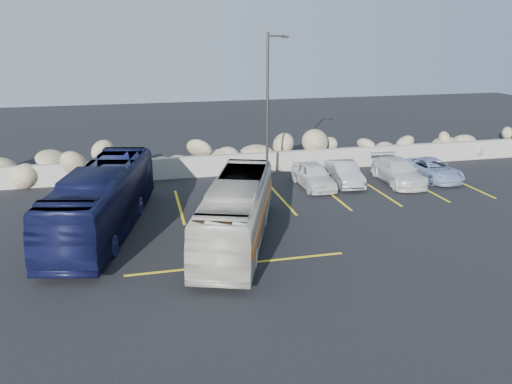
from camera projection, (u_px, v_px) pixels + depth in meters
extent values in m
plane|color=black|center=(266.00, 264.00, 17.99)|extent=(90.00, 90.00, 0.00)
cube|color=gray|center=(214.00, 165.00, 28.93)|extent=(60.00, 0.40, 1.20)
cube|color=yellow|center=(179.00, 206.00, 23.92)|extent=(0.12, 5.00, 0.01)
cube|color=yellow|center=(281.00, 198.00, 25.05)|extent=(0.12, 5.00, 0.01)
cube|color=yellow|center=(332.00, 195.00, 25.65)|extent=(0.12, 5.00, 0.01)
cube|color=yellow|center=(378.00, 191.00, 26.23)|extent=(0.12, 5.00, 0.01)
cube|color=yellow|center=(422.00, 188.00, 26.80)|extent=(0.12, 5.00, 0.01)
cube|color=yellow|center=(465.00, 184.00, 27.38)|extent=(0.12, 5.00, 0.01)
cube|color=yellow|center=(238.00, 264.00, 17.96)|extent=(8.00, 0.12, 0.01)
cylinder|color=#322F2D|center=(267.00, 112.00, 26.13)|extent=(0.14, 0.14, 8.00)
cylinder|color=#322F2D|center=(277.00, 36.00, 25.07)|extent=(0.90, 0.08, 0.08)
cube|color=#322F2D|center=(285.00, 37.00, 25.19)|extent=(0.35, 0.18, 0.12)
imported|color=beige|center=(237.00, 211.00, 19.62)|extent=(4.92, 9.11, 2.48)
imported|color=#101236|center=(103.00, 200.00, 20.59)|extent=(4.45, 10.11, 2.74)
imported|color=silver|center=(314.00, 175.00, 26.72)|extent=(1.59, 3.89, 1.32)
imported|color=#A3A4A8|center=(344.00, 173.00, 27.26)|extent=(1.67, 3.85, 1.23)
imported|color=silver|center=(398.00, 171.00, 27.53)|extent=(2.09, 4.55, 1.29)
imported|color=#8B9EC6|center=(432.00, 169.00, 28.22)|extent=(2.19, 4.24, 1.14)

